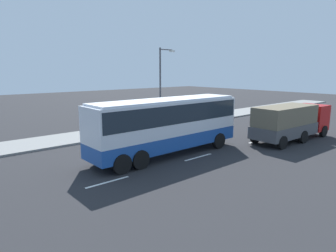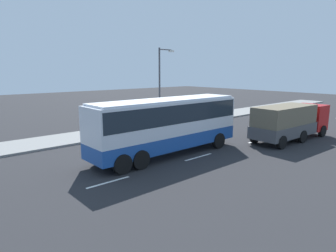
{
  "view_description": "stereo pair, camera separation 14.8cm",
  "coord_description": "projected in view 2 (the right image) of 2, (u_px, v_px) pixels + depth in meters",
  "views": [
    {
      "loc": [
        -13.73,
        -14.38,
        5.45
      ],
      "look_at": [
        -1.49,
        -0.15,
        1.87
      ],
      "focal_mm": 31.21,
      "sensor_mm": 36.0,
      "label": 1
    },
    {
      "loc": [
        -13.84,
        -14.28,
        5.45
      ],
      "look_at": [
        -1.49,
        -0.15,
        1.87
      ],
      "focal_mm": 31.21,
      "sensor_mm": 36.0,
      "label": 2
    }
  ],
  "objects": [
    {
      "name": "coach_bus",
      "position": [
        167.0,
        121.0,
        18.79
      ],
      "size": [
        10.86,
        2.68,
        3.67
      ],
      "rotation": [
        0.0,
        0.0,
        0.01
      ],
      "color": "#1E4C9E",
      "rests_on": "ground_plane"
    },
    {
      "name": "street_lamp",
      "position": [
        161.0,
        83.0,
        26.93
      ],
      "size": [
        1.76,
        0.24,
        7.33
      ],
      "color": "#47474C",
      "rests_on": "sidewalk_curb"
    },
    {
      "name": "ground_plane",
      "position": [
        183.0,
        149.0,
        20.53
      ],
      "size": [
        120.0,
        120.0,
        0.0
      ],
      "primitive_type": "plane",
      "color": "#28282B"
    },
    {
      "name": "pedestrian_near_curb",
      "position": [
        118.0,
        123.0,
        24.99
      ],
      "size": [
        0.32,
        0.32,
        1.6
      ],
      "rotation": [
        0.0,
        0.0,
        6.18
      ],
      "color": "brown",
      "rests_on": "sidewalk_curb"
    },
    {
      "name": "sidewalk_curb",
      "position": [
        121.0,
        131.0,
        26.5
      ],
      "size": [
        80.0,
        4.0,
        0.15
      ],
      "primitive_type": "cube",
      "color": "gray",
      "rests_on": "ground_plane"
    },
    {
      "name": "cargo_truck",
      "position": [
        291.0,
        121.0,
        23.06
      ],
      "size": [
        8.16,
        2.82,
        2.79
      ],
      "rotation": [
        0.0,
        0.0,
        -0.04
      ],
      "color": "red",
      "rests_on": "ground_plane"
    },
    {
      "name": "lane_centreline",
      "position": [
        230.0,
        148.0,
        20.78
      ],
      "size": [
        45.33,
        0.16,
        0.01
      ],
      "color": "white",
      "rests_on": "ground_plane"
    }
  ]
}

